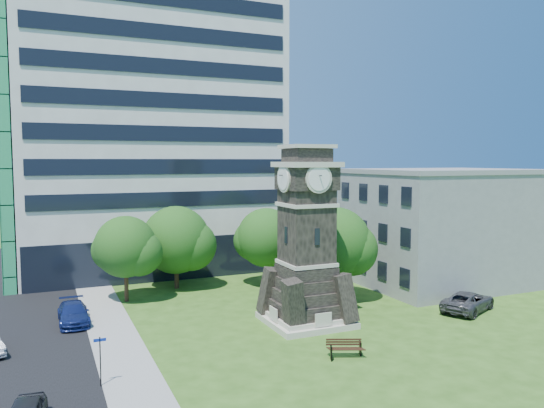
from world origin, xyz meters
name	(u,v)px	position (x,y,z in m)	size (l,w,h in m)	color
ground	(278,337)	(0.00, 0.00, 0.00)	(160.00, 160.00, 0.00)	#2D5117
sidewalk	(113,333)	(-9.50, 5.00, 0.03)	(3.00, 70.00, 0.06)	gray
clock_tower	(306,247)	(3.00, 2.00, 5.28)	(5.40, 5.40, 12.22)	beige
office_tall	(147,131)	(-3.20, 25.84, 14.22)	(26.20, 15.11, 28.60)	white
office_low	(442,226)	(19.97, 8.00, 5.21)	(15.20, 12.20, 10.40)	gray
car_street_north	(73,313)	(-11.70, 8.31, 0.70)	(1.96, 4.81, 1.40)	navy
car_east_lot	(468,301)	(15.34, -0.27, 0.74)	(2.46, 5.33, 1.48)	#434247
park_bench	(345,348)	(2.13, -4.57, 0.56)	(2.03, 0.54, 1.05)	black
street_sign	(100,356)	(-11.04, -3.13, 1.57)	(0.60, 0.06, 2.51)	black
tree_nw	(126,249)	(-7.44, 12.70, 4.21)	(5.37, 4.89, 6.83)	#332114
tree_nc	(177,242)	(-2.76, 15.38, 4.11)	(6.49, 5.90, 7.24)	#332114
tree_ne	(267,239)	(4.83, 13.17, 4.16)	(5.80, 5.27, 6.97)	#332114
tree_east	(336,245)	(7.84, 6.27, 4.50)	(6.21, 5.65, 7.51)	#332114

